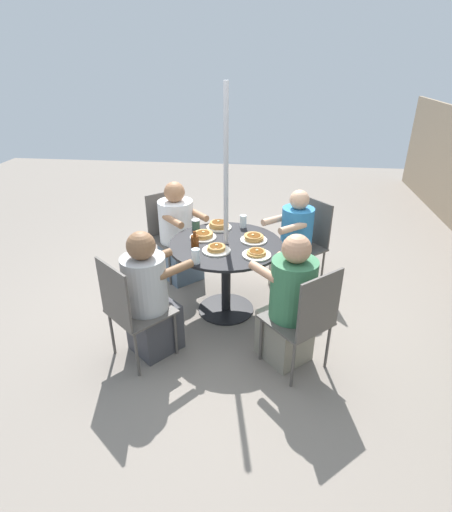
# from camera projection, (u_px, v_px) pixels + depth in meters

# --- Properties ---
(ground_plane) EXTENTS (12.00, 12.00, 0.00)m
(ground_plane) POSITION_uv_depth(u_px,v_px,m) (226.00, 309.00, 4.01)
(ground_plane) COLOR gray
(patio_table) EXTENTS (1.05, 1.05, 0.73)m
(patio_table) POSITION_uv_depth(u_px,v_px,m) (226.00, 258.00, 3.75)
(patio_table) COLOR black
(patio_table) RESTS_ON ground
(umbrella_pole) EXTENTS (0.04, 0.04, 2.11)m
(umbrella_pole) POSITION_uv_depth(u_px,v_px,m) (226.00, 210.00, 3.54)
(umbrella_pole) COLOR #ADADB2
(umbrella_pole) RESTS_ON ground
(patio_chair_north) EXTENTS (0.63, 0.63, 0.93)m
(patio_chair_north) POSITION_uv_depth(u_px,v_px,m) (170.00, 230.00, 4.52)
(patio_chair_north) COLOR #514C47
(patio_chair_north) RESTS_ON ground
(diner_north) EXTENTS (0.62, 0.62, 1.11)m
(diner_north) POSITION_uv_depth(u_px,v_px,m) (178.00, 236.00, 4.40)
(diner_north) COLOR slate
(diner_north) RESTS_ON ground
(patio_chair_east) EXTENTS (0.62, 0.62, 0.93)m
(patio_chair_east) POSITION_uv_depth(u_px,v_px,m) (130.00, 307.00, 3.13)
(patio_chair_east) COLOR #514C47
(patio_chair_east) RESTS_ON ground
(diner_east) EXTENTS (0.60, 0.58, 1.11)m
(diner_east) POSITION_uv_depth(u_px,v_px,m) (150.00, 299.00, 3.25)
(diner_east) COLOR #3D3D42
(diner_east) RESTS_ON ground
(patio_chair_south) EXTENTS (0.63, 0.63, 0.93)m
(patio_chair_south) POSITION_uv_depth(u_px,v_px,m) (306.00, 317.00, 3.01)
(patio_chair_south) COLOR #514C47
(patio_chair_south) RESTS_ON ground
(diner_south) EXTENTS (0.58, 0.57, 1.14)m
(diner_south) POSITION_uv_depth(u_px,v_px,m) (289.00, 306.00, 3.15)
(diner_south) COLOR gray
(diner_south) RESTS_ON ground
(patio_chair_west) EXTENTS (0.63, 0.63, 0.93)m
(patio_chair_west) POSITION_uv_depth(u_px,v_px,m) (307.00, 238.00, 4.30)
(patio_chair_west) COLOR #514C47
(patio_chair_west) RESTS_ON ground
(diner_west) EXTENTS (0.56, 0.57, 1.09)m
(diner_west) POSITION_uv_depth(u_px,v_px,m) (294.00, 244.00, 4.22)
(diner_west) COLOR beige
(diner_west) RESTS_ON ground
(pancake_plate_a) EXTENTS (0.25, 0.25, 0.06)m
(pancake_plate_a) POSITION_uv_depth(u_px,v_px,m) (216.00, 249.00, 3.53)
(pancake_plate_a) COLOR silver
(pancake_plate_a) RESTS_ON patio_table
(pancake_plate_b) EXTENTS (0.25, 0.25, 0.07)m
(pancake_plate_b) POSITION_uv_depth(u_px,v_px,m) (254.00, 238.00, 3.72)
(pancake_plate_b) COLOR silver
(pancake_plate_b) RESTS_ON patio_table
(pancake_plate_c) EXTENTS (0.25, 0.25, 0.07)m
(pancake_plate_c) POSITION_uv_depth(u_px,v_px,m) (203.00, 236.00, 3.78)
(pancake_plate_c) COLOR silver
(pancake_plate_c) RESTS_ON patio_table
(pancake_plate_d) EXTENTS (0.25, 0.25, 0.08)m
(pancake_plate_d) POSITION_uv_depth(u_px,v_px,m) (219.00, 225.00, 4.00)
(pancake_plate_d) COLOR silver
(pancake_plate_d) RESTS_ON patio_table
(pancake_plate_e) EXTENTS (0.25, 0.25, 0.06)m
(pancake_plate_e) POSITION_uv_depth(u_px,v_px,m) (256.00, 254.00, 3.45)
(pancake_plate_e) COLOR silver
(pancake_plate_e) RESTS_ON patio_table
(syrup_bottle) EXTENTS (0.09, 0.07, 0.15)m
(syrup_bottle) POSITION_uv_depth(u_px,v_px,m) (195.00, 241.00, 3.60)
(syrup_bottle) COLOR #602D0F
(syrup_bottle) RESTS_ON patio_table
(coffee_cup) EXTENTS (0.08, 0.08, 0.10)m
(coffee_cup) POSITION_uv_depth(u_px,v_px,m) (196.00, 224.00, 3.96)
(coffee_cup) COLOR #33513D
(coffee_cup) RESTS_ON patio_table
(drinking_glass_a) EXTENTS (0.07, 0.07, 0.13)m
(drinking_glass_a) POSITION_uv_depth(u_px,v_px,m) (243.00, 221.00, 4.00)
(drinking_glass_a) COLOR silver
(drinking_glass_a) RESTS_ON patio_table
(drinking_glass_b) EXTENTS (0.07, 0.07, 0.13)m
(drinking_glass_b) POSITION_uv_depth(u_px,v_px,m) (196.00, 256.00, 3.31)
(drinking_glass_b) COLOR silver
(drinking_glass_b) RESTS_ON patio_table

